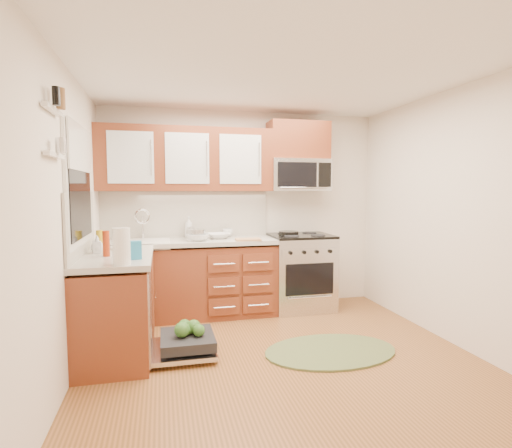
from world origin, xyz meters
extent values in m
plane|color=brown|center=(0.00, 0.00, 0.00)|extent=(3.50, 3.50, 0.00)
plane|color=white|center=(0.00, 0.00, 2.50)|extent=(3.50, 3.50, 0.00)
cube|color=silver|center=(0.00, 1.75, 1.25)|extent=(3.50, 0.04, 2.50)
cube|color=silver|center=(0.00, -1.75, 1.25)|extent=(3.50, 0.04, 2.50)
cube|color=silver|center=(-1.75, 0.00, 1.25)|extent=(0.04, 3.50, 2.50)
cube|color=silver|center=(1.75, 0.00, 1.25)|extent=(0.04, 3.50, 2.50)
cube|color=brown|center=(-0.73, 1.45, 0.42)|extent=(2.05, 0.60, 0.85)
cube|color=brown|center=(-1.45, 0.52, 0.42)|extent=(0.60, 1.25, 0.85)
cube|color=#B3AEA3|center=(-0.72, 1.44, 0.90)|extent=(2.07, 0.64, 0.05)
cube|color=#B3AEA3|center=(-1.44, 0.53, 0.90)|extent=(0.64, 1.27, 0.05)
cube|color=#B2ACA0|center=(-0.73, 1.74, 1.21)|extent=(2.05, 0.02, 0.57)
cube|color=#B2ACA0|center=(-1.74, 0.52, 1.21)|extent=(0.02, 1.25, 0.57)
cube|color=brown|center=(0.68, 1.57, 2.13)|extent=(0.76, 0.35, 0.47)
cube|color=white|center=(-1.71, 0.50, 1.88)|extent=(0.02, 0.96, 0.40)
cube|color=white|center=(-1.72, -0.35, 2.05)|extent=(0.04, 0.40, 0.03)
cube|color=white|center=(-1.72, -0.35, 1.75)|extent=(0.04, 0.40, 0.03)
cylinder|color=black|center=(0.51, 1.43, 0.97)|extent=(0.33, 0.33, 0.05)
cylinder|color=silver|center=(-0.64, 1.34, 0.99)|extent=(0.24, 0.24, 0.13)
cube|color=tan|center=(-0.05, 1.22, 0.94)|extent=(0.31, 0.21, 0.02)
cylinder|color=silver|center=(-0.69, 1.50, 1.00)|extent=(0.11, 0.11, 0.15)
cylinder|color=white|center=(-1.34, -0.02, 1.07)|extent=(0.14, 0.14, 0.29)
cylinder|color=gold|center=(-1.62, 0.80, 1.02)|extent=(0.08, 0.08, 0.20)
cylinder|color=#A52D0D|center=(-1.51, 0.43, 1.04)|extent=(0.08, 0.08, 0.23)
cube|color=brown|center=(-1.43, 0.85, 0.99)|extent=(0.16, 0.14, 0.13)
cube|color=teal|center=(-1.25, 0.21, 1.00)|extent=(0.11, 0.07, 0.16)
imported|color=#999999|center=(-0.36, 1.47, 0.96)|extent=(0.30, 0.30, 0.07)
imported|color=#999999|center=(-0.63, 1.31, 0.96)|extent=(0.32, 0.32, 0.08)
imported|color=#999999|center=(-0.22, 1.65, 0.97)|extent=(0.14, 0.14, 0.10)
imported|color=#999999|center=(-0.71, 1.64, 1.06)|extent=(0.13, 0.13, 0.26)
imported|color=#999999|center=(-1.62, 0.63, 1.01)|extent=(0.09, 0.09, 0.17)
imported|color=#999999|center=(-1.62, 0.64, 1.00)|extent=(0.13, 0.13, 0.15)
camera|label=1|loc=(-1.03, -3.30, 1.52)|focal=28.00mm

